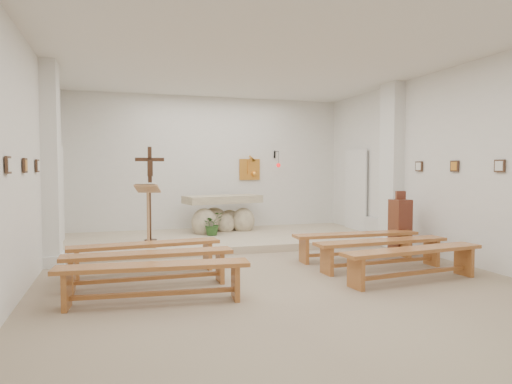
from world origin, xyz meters
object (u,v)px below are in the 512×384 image
object	(u,v)px
bench_left_second	(149,261)
bench_left_third	(154,274)
donation_pedestal	(400,226)
bench_right_third	(413,257)
altar	(222,216)
bench_right_front	(356,240)
lectern	(148,215)
bench_right_second	(382,247)
bench_left_front	(146,251)
crucifix_stand	(150,187)

from	to	relation	value
bench_left_second	bench_left_third	distance (m)	0.84
donation_pedestal	bench_right_third	distance (m)	2.23
altar	bench_left_third	size ratio (longest dim) A/B	0.82
bench_right_front	bench_right_third	xyz separation A→B (m)	(0.00, -1.68, 0.00)
lectern	bench_left_second	size ratio (longest dim) A/B	0.53
lectern	bench_right_second	size ratio (longest dim) A/B	0.53
lectern	bench_right_second	xyz separation A→B (m)	(3.60, -2.53, -0.40)
lectern	bench_right_third	world-z (taller)	lectern
donation_pedestal	bench_right_second	bearing A→B (deg)	-138.98
bench_left_second	bench_left_front	bearing A→B (deg)	90.37
crucifix_stand	bench_right_second	distance (m)	4.85
crucifix_stand	bench_left_third	xyz separation A→B (m)	(-0.25, -4.06, -0.92)
bench_right_second	bench_left_third	xyz separation A→B (m)	(-3.76, -0.84, 0.00)
donation_pedestal	bench_right_second	world-z (taller)	donation_pedestal
altar	bench_right_third	world-z (taller)	altar
donation_pedestal	bench_right_front	distance (m)	1.14
bench_left_third	bench_left_second	bearing A→B (deg)	95.26
bench_left_front	altar	bearing A→B (deg)	53.77
altar	bench_left_front	bearing A→B (deg)	-132.81
altar	donation_pedestal	size ratio (longest dim) A/B	1.58
lectern	bench_right_front	bearing A→B (deg)	-6.89
donation_pedestal	bench_left_front	xyz separation A→B (m)	(-4.86, -0.25, -0.17)
crucifix_stand	bench_right_front	world-z (taller)	crucifix_stand
altar	bench_left_front	world-z (taller)	altar
bench_left_front	bench_left_third	distance (m)	1.68
bench_right_third	crucifix_stand	bearing A→B (deg)	124.63
altar	lectern	xyz separation A→B (m)	(-1.86, -1.69, 0.25)
crucifix_stand	bench_right_front	bearing A→B (deg)	-40.23
bench_right_front	bench_right_second	bearing A→B (deg)	-88.29
crucifix_stand	bench_left_front	size ratio (longest dim) A/B	0.83
crucifix_stand	lectern	bearing A→B (deg)	-103.86
bench_left_second	bench_right_third	size ratio (longest dim) A/B	0.99
bench_right_second	bench_right_third	xyz separation A→B (m)	(0.00, -0.84, 0.00)
lectern	bench_right_second	distance (m)	4.42
bench_left_front	bench_left_second	bearing A→B (deg)	-95.44
bench_left_second	bench_left_third	bearing A→B (deg)	-89.63
lectern	bench_right_front	distance (m)	4.00
altar	bench_left_third	distance (m)	5.44
altar	bench_left_third	bearing A→B (deg)	-123.71
donation_pedestal	bench_left_second	distance (m)	4.98
bench_right_second	bench_right_front	bearing A→B (deg)	87.42
bench_right_second	lectern	bearing A→B (deg)	142.41
altar	donation_pedestal	world-z (taller)	donation_pedestal
bench_left_second	bench_right_third	xyz separation A→B (m)	(3.76, -0.84, 0.00)
donation_pedestal	bench_left_front	distance (m)	4.87
bench_left_second	bench_left_third	size ratio (longest dim) A/B	0.99
bench_left_third	bench_left_front	bearing A→B (deg)	95.26
bench_left_second	crucifix_stand	bearing A→B (deg)	85.97
crucifix_stand	bench_left_front	world-z (taller)	crucifix_stand
lectern	bench_right_third	xyz separation A→B (m)	(3.60, -3.37, -0.40)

